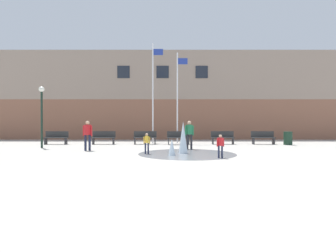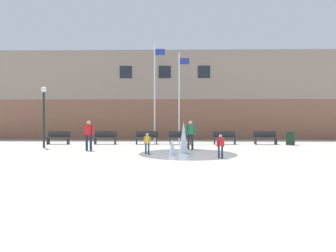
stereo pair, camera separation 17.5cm
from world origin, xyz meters
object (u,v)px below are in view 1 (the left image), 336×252
child_running (222,144)px  flagpole_left (154,90)px  park_bench_under_right_flagpole (180,137)px  adult_watching (89,133)px  flagpole_right (179,95)px  lamp_post_left_lane (43,107)px  adult_in_red (190,133)px  trash_can (289,138)px  park_bench_left_of_flagpoles (105,137)px  park_bench_center (146,137)px  park_bench_near_trashcan (224,137)px  park_bench_far_right (264,137)px  park_bench_far_left (58,137)px  child_in_fountain (148,142)px

child_running → flagpole_left: flagpole_left is taller
park_bench_under_right_flagpole → adult_watching: size_ratio=1.01×
flagpole_right → lamp_post_left_lane: (-8.19, -3.72, -1.15)m
adult_in_red → trash_can: 7.62m
park_bench_left_of_flagpoles → child_running: size_ratio=1.62×
adult_in_red → flagpole_right: size_ratio=0.24×
park_bench_center → flagpole_right: 3.96m
park_bench_left_of_flagpoles → adult_in_red: bearing=-32.4°
park_bench_near_trashcan → park_bench_center: bearing=-180.0°
child_running → trash_can: 9.09m
park_bench_near_trashcan → adult_in_red: adult_in_red is taller
park_bench_center → park_bench_under_right_flagpole: same height
park_bench_left_of_flagpoles → adult_watching: bearing=-87.2°
park_bench_under_right_flagpole → child_running: 7.43m
park_bench_far_right → lamp_post_left_lane: lamp_post_left_lane is taller
lamp_post_left_lane → trash_can: bearing=8.2°
park_bench_far_right → park_bench_far_left: bearing=-179.9°
park_bench_left_of_flagpoles → lamp_post_left_lane: lamp_post_left_lane is taller
park_bench_near_trashcan → park_bench_far_right: (2.80, -0.08, 0.00)m
park_bench_left_of_flagpoles → child_in_fountain: size_ratio=1.62×
adult_in_red → trash_can: adult_in_red is taller
adult_in_red → lamp_post_left_lane: size_ratio=0.44×
park_bench_under_right_flagpole → lamp_post_left_lane: bearing=-162.0°
child_running → park_bench_center: bearing=-13.4°
park_bench_under_right_flagpole → lamp_post_left_lane: (-8.21, -2.67, 1.92)m
park_bench_far_left → park_bench_near_trashcan: (11.58, 0.10, 0.00)m
park_bench_far_left → adult_in_red: bearing=-21.6°
child_in_fountain → adult_in_red: bearing=-64.5°
park_bench_near_trashcan → adult_watching: (-8.09, -4.38, 0.45)m
adult_in_red → flagpole_right: (-0.47, 4.59, 2.62)m
adult_in_red → park_bench_far_right: bearing=92.2°
park_bench_far_left → adult_in_red: (8.96, -3.55, 0.45)m
adult_in_red → lamp_post_left_lane: bearing=-126.9°
park_bench_far_left → lamp_post_left_lane: bearing=-83.8°
adult_watching → lamp_post_left_lane: lamp_post_left_lane is taller
park_bench_far_right → adult_watching: bearing=-158.4°
park_bench_near_trashcan → park_bench_far_right: same height
adult_watching → trash_can: adult_watching is taller
park_bench_far_left → park_bench_center: 6.17m
park_bench_far_right → adult_in_red: size_ratio=1.01×
flagpole_right → park_bench_near_trashcan: bearing=-16.9°
park_bench_left_of_flagpoles → adult_watching: adult_watching is taller
adult_in_red → park_bench_center: bearing=-173.8°
flagpole_left → park_bench_under_right_flagpole: bearing=-30.1°
park_bench_center → flagpole_left: 3.58m
adult_watching → child_in_fountain: adult_watching is taller
park_bench_left_of_flagpoles → park_bench_center: (2.89, 0.05, 0.00)m
child_in_fountain → flagpole_left: (-0.07, 6.81, 3.32)m
lamp_post_left_lane → child_in_fountain: bearing=-25.5°
park_bench_far_right → lamp_post_left_lane: bearing=-169.1°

